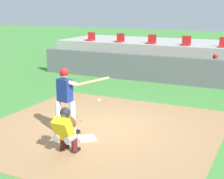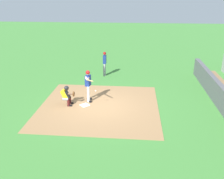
{
  "view_description": "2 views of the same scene",
  "coord_description": "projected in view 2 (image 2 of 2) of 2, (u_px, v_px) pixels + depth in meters",
  "views": [
    {
      "loc": [
        4.21,
        -8.01,
        3.39
      ],
      "look_at": [
        0.0,
        0.7,
        1.0
      ],
      "focal_mm": 54.79,
      "sensor_mm": 36.0,
      "label": 1
    },
    {
      "loc": [
        12.54,
        1.85,
        5.86
      ],
      "look_at": [
        0.0,
        0.7,
        1.0
      ],
      "focal_mm": 40.77,
      "sensor_mm": 36.0,
      "label": 2
    }
  ],
  "objects": [
    {
      "name": "ground_plane",
      "position": [
        99.0,
        106.0,
        13.92
      ],
      "size": [
        80.0,
        80.0,
        0.0
      ],
      "primitive_type": "plane",
      "color": "#428438"
    },
    {
      "name": "batter_at_plate",
      "position": [
        88.0,
        84.0,
        14.23
      ],
      "size": [
        1.39,
        0.64,
        1.8
      ],
      "color": "silver",
      "rests_on": "ground"
    },
    {
      "name": "home_plate",
      "position": [
        85.0,
        105.0,
        13.97
      ],
      "size": [
        0.62,
        0.62,
        0.02
      ],
      "primitive_type": "cube",
      "rotation": [
        0.0,
        0.0,
        0.79
      ],
      "color": "white",
      "rests_on": "dirt_infield"
    },
    {
      "name": "on_deck_batter",
      "position": [
        105.0,
        62.0,
        18.66
      ],
      "size": [
        0.58,
        0.23,
        1.79
      ],
      "color": "#99999E",
      "rests_on": "ground"
    },
    {
      "name": "catcher_crouched",
      "position": [
        67.0,
        95.0,
        13.85
      ],
      "size": [
        0.49,
        1.96,
        1.13
      ],
      "color": "gray",
      "rests_on": "ground"
    },
    {
      "name": "dugout_wall",
      "position": [
        223.0,
        100.0,
        13.14
      ],
      "size": [
        13.0,
        0.3,
        1.2
      ],
      "primitive_type": "cube",
      "color": "#59595E",
      "rests_on": "ground"
    },
    {
      "name": "dirt_infield",
      "position": [
        99.0,
        106.0,
        13.91
      ],
      "size": [
        6.4,
        6.4,
        0.01
      ],
      "primitive_type": "cube",
      "color": "#9E754C",
      "rests_on": "ground"
    }
  ]
}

